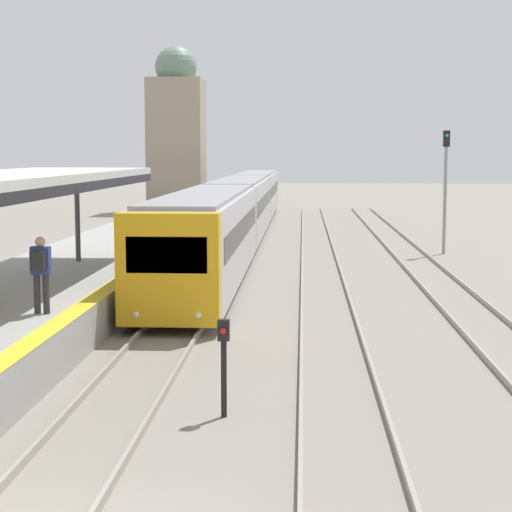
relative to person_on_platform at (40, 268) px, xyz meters
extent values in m
cube|color=black|center=(0.39, 0.80, 1.64)|extent=(0.08, 20.36, 0.24)
cylinder|color=#47474C|center=(-1.57, 8.95, 0.39)|extent=(0.16, 0.16, 2.75)
cylinder|color=#2D2D33|center=(-0.10, 0.04, -0.56)|extent=(0.14, 0.14, 0.85)
cylinder|color=#2D2D33|center=(0.10, 0.04, -0.56)|extent=(0.14, 0.14, 0.85)
cube|color=navy|center=(0.00, 0.04, 0.16)|extent=(0.40, 0.22, 0.60)
sphere|color=tan|center=(0.00, 0.04, 0.57)|extent=(0.22, 0.22, 0.22)
cube|color=#232328|center=(0.00, -0.16, 0.18)|extent=(0.30, 0.18, 0.40)
cube|color=gold|center=(2.34, 2.63, -0.35)|extent=(2.50, 0.70, 2.74)
cube|color=black|center=(2.34, 2.30, 0.03)|extent=(1.95, 0.04, 0.88)
sphere|color=#EFEACC|center=(1.59, 2.29, -1.43)|extent=(0.16, 0.16, 0.16)
sphere|color=#EFEACC|center=(3.09, 2.29, -1.43)|extent=(0.16, 0.16, 0.16)
cube|color=#B7B7BC|center=(2.34, 10.69, -0.35)|extent=(2.50, 15.41, 2.74)
cube|color=gray|center=(2.34, 10.69, 1.08)|extent=(2.20, 15.10, 0.12)
cube|color=black|center=(2.34, 10.69, -0.05)|extent=(2.52, 14.18, 0.71)
cylinder|color=black|center=(1.28, 5.68, -1.65)|extent=(0.12, 0.70, 0.70)
cylinder|color=black|center=(3.40, 5.68, -1.65)|extent=(0.12, 0.70, 0.70)
cylinder|color=black|center=(1.28, 15.69, -1.65)|extent=(0.12, 0.70, 0.70)
cylinder|color=black|center=(3.40, 15.69, -1.65)|extent=(0.12, 0.70, 0.70)
cube|color=#B7B7BC|center=(2.34, 26.45, -0.35)|extent=(2.50, 15.41, 2.74)
cube|color=gray|center=(2.34, 26.45, 1.08)|extent=(2.20, 15.10, 0.12)
cube|color=black|center=(2.34, 26.45, -0.05)|extent=(2.52, 14.18, 0.71)
cylinder|color=black|center=(1.28, 21.44, -1.65)|extent=(0.12, 0.70, 0.70)
cylinder|color=black|center=(3.40, 21.44, -1.65)|extent=(0.12, 0.70, 0.70)
cylinder|color=black|center=(1.28, 31.46, -1.65)|extent=(0.12, 0.70, 0.70)
cylinder|color=black|center=(3.40, 31.46, -1.65)|extent=(0.12, 0.70, 0.70)
cube|color=#B7B7BC|center=(2.34, 42.21, -0.35)|extent=(2.50, 15.41, 2.74)
cube|color=gray|center=(2.34, 42.21, 1.08)|extent=(2.20, 15.10, 0.12)
cube|color=black|center=(2.34, 42.21, -0.05)|extent=(2.52, 14.18, 0.71)
cylinder|color=black|center=(1.28, 37.20, -1.65)|extent=(0.12, 0.70, 0.70)
cylinder|color=black|center=(3.40, 37.20, -1.65)|extent=(0.12, 0.70, 0.70)
cylinder|color=black|center=(1.28, 47.22, -1.65)|extent=(0.12, 0.70, 0.70)
cylinder|color=black|center=(3.40, 47.22, -1.65)|extent=(0.12, 0.70, 0.70)
cylinder|color=black|center=(4.27, -3.78, -1.34)|extent=(0.10, 0.10, 1.32)
cube|color=black|center=(4.27, -3.78, -0.50)|extent=(0.20, 0.14, 0.36)
sphere|color=red|center=(4.27, -3.87, -0.50)|extent=(0.11, 0.11, 0.11)
cylinder|color=gray|center=(11.82, 20.28, 0.72)|extent=(0.14, 0.14, 5.42)
cube|color=black|center=(11.82, 20.28, 3.08)|extent=(0.28, 0.20, 0.70)
sphere|color=green|center=(11.82, 20.16, 3.22)|extent=(0.14, 0.14, 0.14)
cube|color=gray|center=(-4.05, 47.48, 3.02)|extent=(4.10, 4.10, 10.03)
sphere|color=slate|center=(-4.05, 47.48, 8.90)|extent=(3.15, 3.15, 3.15)
camera|label=1|loc=(5.57, -17.75, 2.43)|focal=60.00mm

